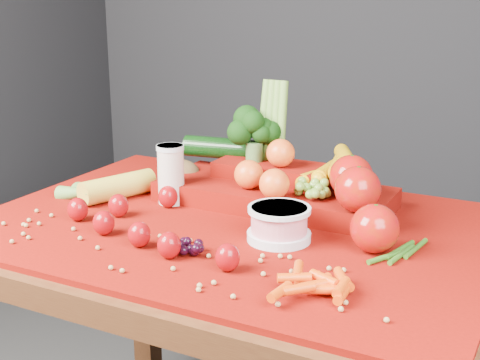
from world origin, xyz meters
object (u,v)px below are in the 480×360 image
at_px(milk_glass, 171,172).
at_px(produce_mound, 290,181).
at_px(table, 236,270).
at_px(yogurt_bowl, 279,223).

height_order(milk_glass, produce_mound, produce_mound).
bearing_deg(produce_mound, table, -111.20).
xyz_separation_m(milk_glass, yogurt_bowl, (0.31, -0.10, -0.04)).
distance_m(milk_glass, yogurt_bowl, 0.33).
distance_m(yogurt_bowl, produce_mound, 0.21).
bearing_deg(milk_glass, yogurt_bowl, -17.55).
distance_m(table, yogurt_bowl, 0.19).
bearing_deg(yogurt_bowl, milk_glass, 162.45).
bearing_deg(table, milk_glass, 165.15).
height_order(yogurt_bowl, produce_mound, produce_mound).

